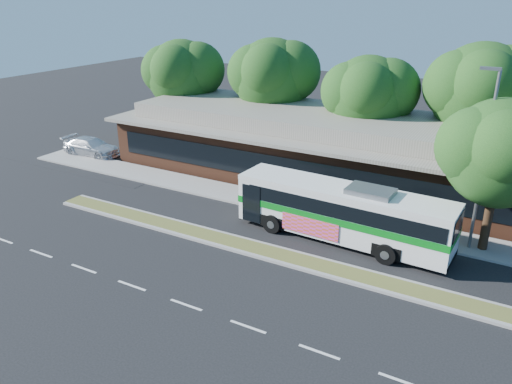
{
  "coord_description": "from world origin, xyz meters",
  "views": [
    {
      "loc": [
        11.17,
        -18.9,
        12.18
      ],
      "look_at": [
        -1.23,
        3.16,
        2.0
      ],
      "focal_mm": 35.0,
      "sensor_mm": 36.0,
      "label": 1
    }
  ],
  "objects_px": {
    "lamp_post": "(484,157)",
    "transit_bus": "(343,209)",
    "sedan": "(91,147)",
    "sidewalk_tree": "(510,151)"
  },
  "relations": [
    {
      "from": "sidewalk_tree",
      "to": "sedan",
      "type": "bearing_deg",
      "value": 176.83
    },
    {
      "from": "transit_bus",
      "to": "sedan",
      "type": "distance_m",
      "value": 22.98
    },
    {
      "from": "transit_bus",
      "to": "sidewalk_tree",
      "type": "bearing_deg",
      "value": 22.58
    },
    {
      "from": "sidewalk_tree",
      "to": "transit_bus",
      "type": "bearing_deg",
      "value": -160.16
    },
    {
      "from": "lamp_post",
      "to": "transit_bus",
      "type": "relative_size",
      "value": 0.79
    },
    {
      "from": "sedan",
      "to": "transit_bus",
      "type": "bearing_deg",
      "value": -104.05
    },
    {
      "from": "transit_bus",
      "to": "sedan",
      "type": "height_order",
      "value": "transit_bus"
    },
    {
      "from": "lamp_post",
      "to": "transit_bus",
      "type": "xyz_separation_m",
      "value": [
        -5.99,
        -2.2,
        -3.13
      ]
    },
    {
      "from": "transit_bus",
      "to": "sidewalk_tree",
      "type": "distance_m",
      "value": 8.23
    },
    {
      "from": "lamp_post",
      "to": "sidewalk_tree",
      "type": "relative_size",
      "value": 1.17
    }
  ]
}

